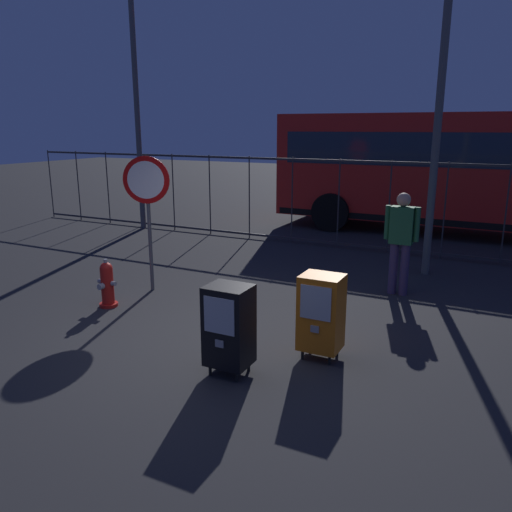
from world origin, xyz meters
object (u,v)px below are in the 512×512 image
Objects in this scene: stop_sign at (147,195)px; street_light_far_left at (444,48)px; newspaper_box_primary at (321,312)px; newspaper_box_secondary at (229,325)px; bus_near at (492,167)px; street_light_near_left at (136,85)px; fire_hydrant at (107,284)px; pedestrian at (401,238)px.

stop_sign is 0.33× the size of street_light_far_left.
street_light_far_left reaches higher than newspaper_box_primary.
bus_near is at bearing 77.48° from newspaper_box_secondary.
stop_sign reaches higher than newspaper_box_secondary.
street_light_near_left is (-3.58, 4.20, 2.09)m from stop_sign.
bus_near is (4.83, 8.34, 1.36)m from fire_hydrant.
fire_hydrant is 6.78m from street_light_far_left.
newspaper_box_primary is (3.51, -0.22, 0.22)m from fire_hydrant.
pedestrian is at bearing 83.40° from newspaper_box_primary.
bus_near is 1.67× the size of street_light_near_left.
fire_hydrant is at bearing 158.89° from newspaper_box_secondary.
newspaper_box_primary is 9.35m from street_light_near_left.
newspaper_box_secondary is at bearing -104.38° from street_light_far_left.
pedestrian is at bearing 73.41° from newspaper_box_secondary.
street_light_near_left is at bearing 135.12° from newspaper_box_secondary.
newspaper_box_secondary is (-0.76, -0.84, 0.00)m from newspaper_box_primary.
stop_sign reaches higher than fire_hydrant.
street_light_far_left reaches higher than fire_hydrant.
newspaper_box_primary is 1.13m from newspaper_box_secondary.
newspaper_box_secondary is at bearing -44.88° from street_light_near_left.
bus_near reaches higher than newspaper_box_secondary.
street_light_far_left reaches higher than bus_near.
bus_near is 4.91m from street_light_far_left.
fire_hydrant is 4.67m from pedestrian.
bus_near is at bearing 80.15° from pedestrian.
street_light_far_left is at bearing -100.35° from bus_near.
fire_hydrant is 0.12× the size of street_light_near_left.
newspaper_box_secondary is 0.61× the size of pedestrian.
street_light_far_left reaches higher than street_light_near_left.
street_light_far_left is (0.22, 1.45, 3.02)m from pedestrian.
bus_near is at bearing 21.05° from street_light_near_left.
street_light_far_left is at bearing 38.21° from stop_sign.
fire_hydrant is 2.95m from newspaper_box_secondary.
stop_sign is at bearing 142.92° from newspaper_box_secondary.
newspaper_box_primary is at bearing -98.87° from bus_near.
newspaper_box_primary is at bearing -96.60° from pedestrian.
pedestrian is 8.22m from street_light_near_left.
stop_sign is 5.91m from street_light_near_left.
pedestrian is at bearing -98.59° from street_light_far_left.
street_light_near_left is 7.62m from street_light_far_left.
pedestrian is at bearing -19.11° from street_light_near_left.
stop_sign is (-3.41, 1.16, 1.03)m from newspaper_box_primary.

